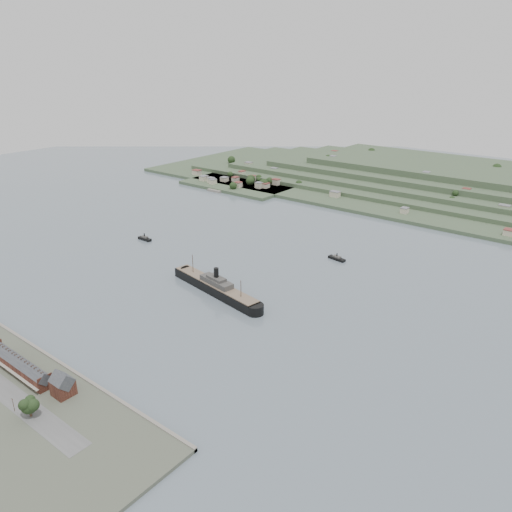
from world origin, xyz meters
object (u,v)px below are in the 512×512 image
Objects in this scene: steamship at (213,286)px; tugboat at (145,238)px; terrace_row at (19,365)px; fig_tree at (28,405)px; gabled_building at (63,385)px.

steamship reaches higher than tugboat.
steamship reaches higher than terrace_row.
tugboat is 1.39× the size of fig_tree.
tugboat is at bearing 127.88° from fig_tree.
fig_tree reaches higher than tugboat.
fig_tree reaches higher than terrace_row.
steamship is at bearing 85.61° from terrace_row.
gabled_building is at bearing -79.66° from steamship.
terrace_row is 37.74m from gabled_building.
steamship is at bearing -17.95° from tugboat.
fig_tree is at bearing -82.26° from gabled_building.
tugboat is at bearing 130.28° from gabled_building.
steamship is 138.28m from tugboat.
terrace_row is 3.52× the size of tugboat.
steamship is at bearing 100.34° from gabled_building.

